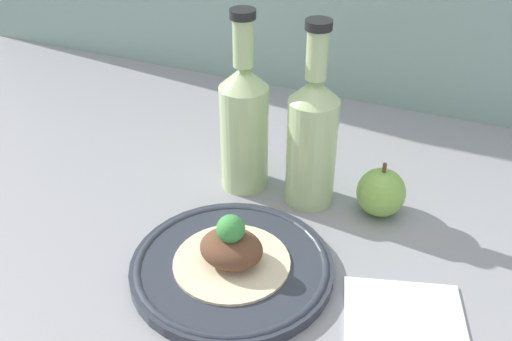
{
  "coord_description": "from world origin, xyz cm",
  "views": [
    {
      "loc": [
        24.12,
        -53.62,
        53.5
      ],
      "look_at": [
        -1.92,
        7.48,
        9.76
      ],
      "focal_mm": 42.0,
      "sensor_mm": 36.0,
      "label": 1
    }
  ],
  "objects_px": {
    "cider_bottle_left": "(244,123)",
    "cider_bottle_right": "(312,137)",
    "apple": "(381,192)",
    "plated_food": "(231,250)",
    "plate": "(232,267)"
  },
  "relations": [
    {
      "from": "apple",
      "to": "plated_food",
      "type": "bearing_deg",
      "value": -125.6
    },
    {
      "from": "cider_bottle_left",
      "to": "plate",
      "type": "bearing_deg",
      "value": -70.67
    },
    {
      "from": "cider_bottle_right",
      "to": "apple",
      "type": "bearing_deg",
      "value": 4.52
    },
    {
      "from": "cider_bottle_left",
      "to": "apple",
      "type": "height_order",
      "value": "cider_bottle_left"
    },
    {
      "from": "plated_food",
      "to": "cider_bottle_right",
      "type": "distance_m",
      "value": 0.21
    },
    {
      "from": "cider_bottle_left",
      "to": "cider_bottle_right",
      "type": "relative_size",
      "value": 1.0
    },
    {
      "from": "plated_food",
      "to": "apple",
      "type": "height_order",
      "value": "plated_food"
    },
    {
      "from": "cider_bottle_left",
      "to": "cider_bottle_right",
      "type": "distance_m",
      "value": 0.11
    },
    {
      "from": "plated_food",
      "to": "cider_bottle_right",
      "type": "height_order",
      "value": "cider_bottle_right"
    },
    {
      "from": "plated_food",
      "to": "cider_bottle_left",
      "type": "relative_size",
      "value": 0.54
    },
    {
      "from": "cider_bottle_left",
      "to": "apple",
      "type": "distance_m",
      "value": 0.22
    },
    {
      "from": "plated_food",
      "to": "apple",
      "type": "distance_m",
      "value": 0.25
    },
    {
      "from": "plated_food",
      "to": "cider_bottle_left",
      "type": "xyz_separation_m",
      "value": [
        -0.07,
        0.19,
        0.07
      ]
    },
    {
      "from": "plate",
      "to": "cider_bottle_left",
      "type": "distance_m",
      "value": 0.23
    },
    {
      "from": "plate",
      "to": "apple",
      "type": "xyz_separation_m",
      "value": [
        0.14,
        0.2,
        0.03
      ]
    }
  ]
}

